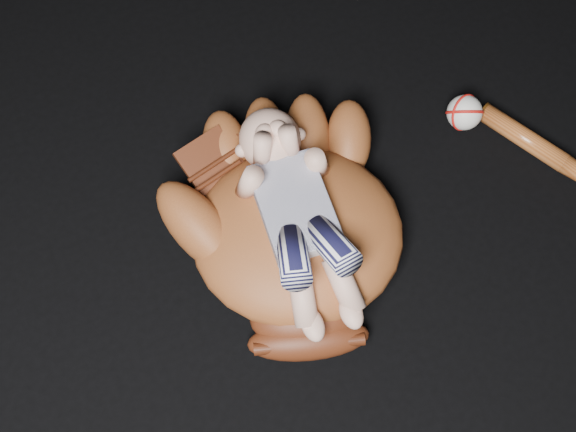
% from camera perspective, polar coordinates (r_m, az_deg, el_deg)
% --- Properties ---
extents(baseball_glove, '(0.57, 0.61, 0.16)m').
position_cam_1_polar(baseball_glove, '(1.18, 0.78, -1.10)').
color(baseball_glove, brown).
rests_on(baseball_glove, ground).
extents(newborn_baby, '(0.22, 0.40, 0.16)m').
position_cam_1_polar(newborn_baby, '(1.12, 1.03, -0.44)').
color(newborn_baby, '#D7A28A').
rests_on(newborn_baby, baseball_glove).
extents(baseball_bat, '(0.20, 0.36, 0.04)m').
position_cam_1_polar(baseball_bat, '(1.39, 21.68, 3.40)').
color(baseball_bat, '#97491D').
rests_on(baseball_bat, ground).
extents(baseball, '(0.07, 0.07, 0.07)m').
position_cam_1_polar(baseball, '(1.38, 13.78, 7.95)').
color(baseball, white).
rests_on(baseball, ground).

